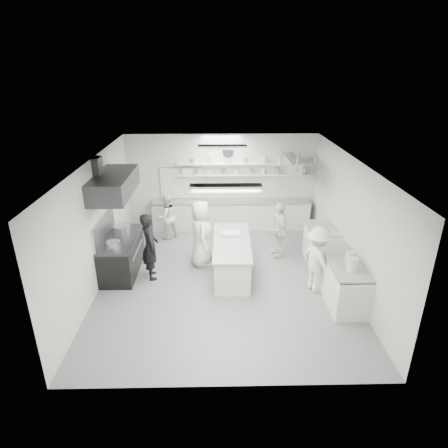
{
  "coord_description": "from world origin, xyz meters",
  "views": [
    {
      "loc": [
        -0.17,
        -8.36,
        4.99
      ],
      "look_at": [
        0.02,
        0.6,
        1.23
      ],
      "focal_mm": 30.75,
      "sensor_mm": 36.0,
      "label": 1
    }
  ],
  "objects_px": {
    "cook_stove": "(150,246)",
    "prep_island": "(232,258)",
    "back_counter": "(231,215)",
    "right_counter": "(333,264)",
    "stove": "(122,256)",
    "cook_back": "(167,217)"
  },
  "relations": [
    {
      "from": "prep_island",
      "to": "stove",
      "type": "bearing_deg",
      "value": 179.08
    },
    {
      "from": "back_counter",
      "to": "prep_island",
      "type": "distance_m",
      "value": 2.91
    },
    {
      "from": "right_counter",
      "to": "cook_stove",
      "type": "relative_size",
      "value": 1.93
    },
    {
      "from": "stove",
      "to": "prep_island",
      "type": "bearing_deg",
      "value": -2.24
    },
    {
      "from": "right_counter",
      "to": "prep_island",
      "type": "distance_m",
      "value": 2.49
    },
    {
      "from": "stove",
      "to": "cook_back",
      "type": "relative_size",
      "value": 1.27
    },
    {
      "from": "back_counter",
      "to": "cook_back",
      "type": "distance_m",
      "value": 2.13
    },
    {
      "from": "stove",
      "to": "right_counter",
      "type": "bearing_deg",
      "value": -6.52
    },
    {
      "from": "back_counter",
      "to": "right_counter",
      "type": "xyz_separation_m",
      "value": [
        2.35,
        -3.4,
        0.01
      ]
    },
    {
      "from": "back_counter",
      "to": "right_counter",
      "type": "distance_m",
      "value": 4.13
    },
    {
      "from": "right_counter",
      "to": "cook_back",
      "type": "relative_size",
      "value": 2.33
    },
    {
      "from": "right_counter",
      "to": "cook_stove",
      "type": "distance_m",
      "value": 4.49
    },
    {
      "from": "stove",
      "to": "cook_back",
      "type": "bearing_deg",
      "value": 65.99
    },
    {
      "from": "right_counter",
      "to": "cook_stove",
      "type": "height_order",
      "value": "cook_stove"
    },
    {
      "from": "prep_island",
      "to": "cook_back",
      "type": "distance_m",
      "value": 2.89
    },
    {
      "from": "cook_stove",
      "to": "prep_island",
      "type": "bearing_deg",
      "value": -102.2
    },
    {
      "from": "cook_stove",
      "to": "right_counter",
      "type": "bearing_deg",
      "value": -111.15
    },
    {
      "from": "stove",
      "to": "right_counter",
      "type": "xyz_separation_m",
      "value": [
        5.25,
        -0.6,
        0.02
      ]
    },
    {
      "from": "prep_island",
      "to": "cook_back",
      "type": "height_order",
      "value": "cook_back"
    },
    {
      "from": "back_counter",
      "to": "right_counter",
      "type": "bearing_deg",
      "value": -55.35
    },
    {
      "from": "right_counter",
      "to": "back_counter",
      "type": "bearing_deg",
      "value": 124.65
    },
    {
      "from": "right_counter",
      "to": "prep_island",
      "type": "relative_size",
      "value": 1.46
    }
  ]
}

